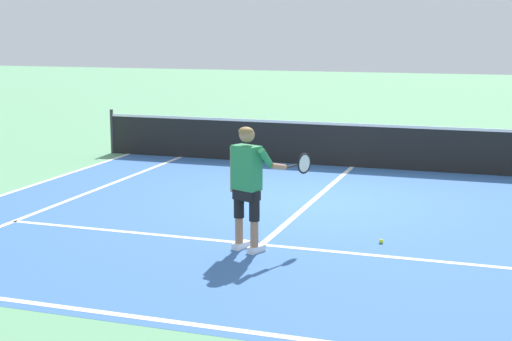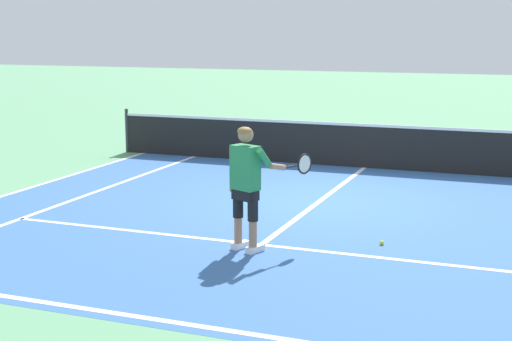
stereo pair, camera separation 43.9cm
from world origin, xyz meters
name	(u,v)px [view 1 (the left image)]	position (x,y,z in m)	size (l,w,h in m)	color
ground_plane	(314,200)	(0.00, 0.00, 0.00)	(80.00, 80.00, 0.00)	#609E70
court_inner_surface	(294,217)	(0.00, -1.25, 0.00)	(10.98, 9.78, 0.00)	#3866A8
line_baseline	(172,322)	(0.00, -5.95, 0.00)	(10.98, 0.10, 0.01)	white
line_service	(262,245)	(0.00, -2.96, 0.00)	(8.23, 0.10, 0.01)	white
line_centre_service	(317,197)	(0.00, 0.24, 0.00)	(0.10, 6.40, 0.01)	white
line_singles_left	(73,198)	(-4.12, -1.25, 0.00)	(0.10, 9.38, 0.01)	white
line_doubles_left	(8,193)	(-5.49, -1.25, 0.00)	(0.10, 9.38, 0.01)	white
tennis_net	(353,145)	(0.00, 3.44, 0.50)	(11.96, 0.08, 1.07)	#333338
tennis_player	(248,180)	(-0.08, -3.28, 0.99)	(0.96, 0.98, 1.71)	white
tennis_ball_near_feet	(381,241)	(1.58, -2.36, 0.03)	(0.07, 0.07, 0.07)	#CCE02D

